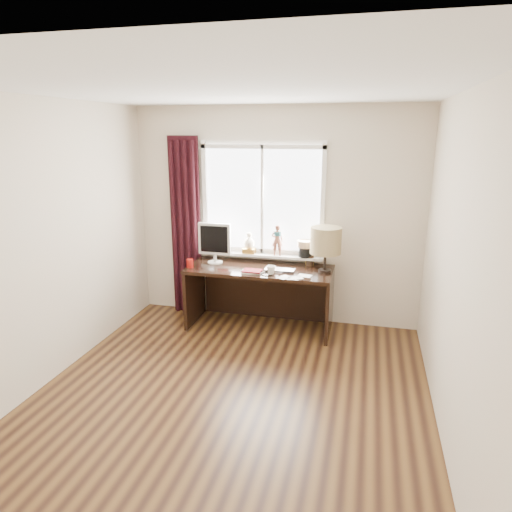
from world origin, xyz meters
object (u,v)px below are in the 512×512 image
(laptop, at_px, (280,270))
(mug, at_px, (271,270))
(desk, at_px, (262,285))
(monitor, at_px, (215,241))
(red_cup, at_px, (190,263))
(table_lamp, at_px, (326,241))

(laptop, relative_size, mug, 3.39)
(laptop, xyz_separation_m, desk, (-0.25, 0.16, -0.26))
(laptop, relative_size, desk, 0.20)
(desk, bearing_deg, laptop, -32.34)
(monitor, bearing_deg, desk, 2.05)
(laptop, xyz_separation_m, monitor, (-0.83, 0.14, 0.26))
(laptop, bearing_deg, red_cup, -172.99)
(mug, height_order, table_lamp, table_lamp)
(laptop, bearing_deg, monitor, 171.18)
(red_cup, bearing_deg, monitor, 48.99)
(monitor, bearing_deg, mug, -20.08)
(red_cup, relative_size, table_lamp, 0.19)
(red_cup, relative_size, desk, 0.06)
(red_cup, bearing_deg, table_lamp, 7.55)
(table_lamp, bearing_deg, red_cup, -172.45)
(table_lamp, bearing_deg, laptop, -169.77)
(laptop, xyz_separation_m, mug, (-0.07, -0.14, 0.04))
(monitor, distance_m, table_lamp, 1.34)
(mug, xyz_separation_m, desk, (-0.18, 0.30, -0.29))
(mug, relative_size, red_cup, 1.01)
(red_cup, xyz_separation_m, table_lamp, (1.55, 0.21, 0.31))
(laptop, height_order, mug, mug)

